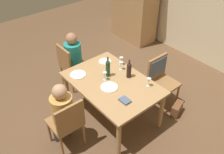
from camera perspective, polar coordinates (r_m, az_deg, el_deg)
ground_plane at (r=4.39m, az=0.00°, el=-8.84°), size 10.00×10.00×0.00m
rear_room_partition at (r=5.52m, az=23.14°, el=15.26°), size 6.40×0.12×2.70m
dining_table at (r=3.94m, az=0.00°, el=-2.17°), size 1.52×1.04×0.75m
chair_left_end at (r=4.74m, az=-9.67°, el=3.01°), size 0.44×0.44×0.92m
chair_near at (r=3.62m, az=-10.32°, el=-10.19°), size 0.44×0.44×0.92m
chair_far_right at (r=4.38m, az=10.96°, el=0.60°), size 0.46×0.44×0.92m
person_woman_host at (r=4.71m, az=-8.67°, el=4.81°), size 0.31×0.36×1.15m
person_man_bearded at (r=3.60m, az=-11.48°, el=-7.75°), size 0.36×0.31×1.15m
wine_bottle_tall_green at (r=3.92m, az=3.95°, el=1.70°), size 0.08×0.08×0.33m
wine_bottle_dark_red at (r=3.92m, az=-0.96°, el=2.11°), size 0.07×0.07×0.36m
wine_glass_near_left at (r=3.78m, az=8.50°, el=-0.83°), size 0.07×0.07×0.15m
wine_glass_centre at (r=3.87m, az=-1.68°, el=0.60°), size 0.07×0.07×0.15m
wine_glass_near_right at (r=4.22m, az=2.14°, el=4.08°), size 0.07×0.07×0.15m
wine_glass_far at (r=4.10m, az=2.10°, el=2.98°), size 0.07×0.07×0.15m
dinner_plate_host at (r=3.78m, az=-0.65°, el=-2.36°), size 0.27×0.27×0.01m
dinner_plate_guest_left at (r=4.07m, az=-7.87°, el=0.57°), size 0.26×0.26×0.01m
dinner_plate_guest_right at (r=4.35m, az=-1.63°, el=3.65°), size 0.22×0.22×0.01m
folded_napkin at (r=3.54m, az=3.02°, el=-5.43°), size 0.16×0.12×0.03m
handbag at (r=4.49m, az=14.77°, el=-7.18°), size 0.20×0.30×0.22m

